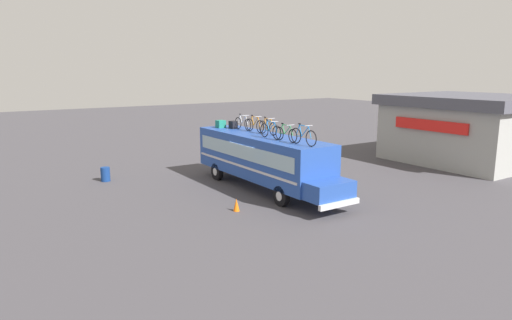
% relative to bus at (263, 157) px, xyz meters
% --- Properties ---
extents(ground_plane, '(120.00, 120.00, 0.00)m').
position_rel_bus_xyz_m(ground_plane, '(-0.21, 0.00, -1.74)').
color(ground_plane, '#423F44').
extents(bus, '(10.90, 2.46, 2.90)m').
position_rel_bus_xyz_m(bus, '(0.00, 0.00, 0.00)').
color(bus, '#23479E').
rests_on(bus, ground).
extents(luggage_bag_1, '(0.49, 0.47, 0.44)m').
position_rel_bus_xyz_m(luggage_bag_1, '(-4.11, -0.26, 1.38)').
color(luggage_bag_1, '#1E7F66').
rests_on(luggage_bag_1, bus).
extents(luggage_bag_2, '(0.49, 0.34, 0.44)m').
position_rel_bus_xyz_m(luggage_bag_2, '(-3.36, 0.16, 1.38)').
color(luggage_bag_2, black).
rests_on(luggage_bag_2, bus).
extents(rooftop_bicycle_1, '(1.72, 0.44, 0.89)m').
position_rel_bus_xyz_m(rooftop_bicycle_1, '(-2.63, 0.38, 1.54)').
color(rooftop_bicycle_1, black).
rests_on(rooftop_bicycle_1, bus).
extents(rooftop_bicycle_2, '(1.74, 0.44, 0.93)m').
position_rel_bus_xyz_m(rooftop_bicycle_2, '(-1.38, 0.38, 1.55)').
color(rooftop_bicycle_2, black).
rests_on(rooftop_bicycle_2, bus).
extents(rooftop_bicycle_3, '(1.67, 0.44, 0.93)m').
position_rel_bus_xyz_m(rooftop_bicycle_3, '(-0.18, 0.41, 1.55)').
color(rooftop_bicycle_3, black).
rests_on(rooftop_bicycle_3, bus).
extents(rooftop_bicycle_4, '(1.78, 0.44, 0.93)m').
position_rel_bus_xyz_m(rooftop_bicycle_4, '(1.09, -0.31, 1.55)').
color(rooftop_bicycle_4, black).
rests_on(rooftop_bicycle_4, bus).
extents(rooftop_bicycle_5, '(1.70, 0.44, 0.87)m').
position_rel_bus_xyz_m(rooftop_bicycle_5, '(2.28, -0.24, 1.53)').
color(rooftop_bicycle_5, black).
rests_on(rooftop_bicycle_5, bus).
extents(rooftop_bicycle_6, '(1.81, 0.44, 0.97)m').
position_rel_bus_xyz_m(rooftop_bicycle_6, '(3.58, -0.24, 1.57)').
color(rooftop_bicycle_6, black).
rests_on(rooftop_bicycle_6, bus).
extents(roadside_building, '(9.49, 9.05, 4.60)m').
position_rel_bus_xyz_m(roadside_building, '(1.53, 16.20, 0.61)').
color(roadside_building, '#9E9E99').
rests_on(roadside_building, ground).
extents(trash_bin, '(0.52, 0.52, 0.81)m').
position_rel_bus_xyz_m(trash_bin, '(-6.42, -6.57, -1.33)').
color(trash_bin, navy).
rests_on(trash_bin, ground).
extents(traffic_cone, '(0.29, 0.29, 0.58)m').
position_rel_bus_xyz_m(traffic_cone, '(2.55, -3.21, -1.45)').
color(traffic_cone, orange).
rests_on(traffic_cone, ground).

